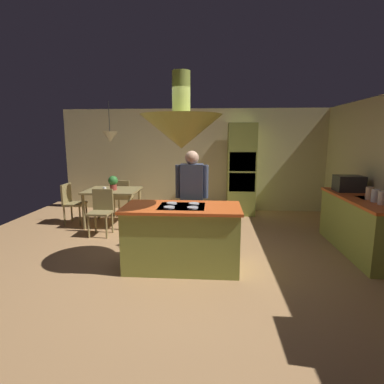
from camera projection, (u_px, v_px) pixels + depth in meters
name	position (u px, v px, depth m)	size (l,w,h in m)	color
ground	(184.00, 261.00, 4.65)	(8.16, 8.16, 0.00)	#AD7F51
wall_back	(197.00, 160.00, 7.81)	(6.80, 0.10, 2.55)	beige
kitchen_island	(182.00, 237.00, 4.37)	(1.65, 0.82, 0.92)	#939E42
counter_run_right	(362.00, 225.00, 4.96)	(0.73, 2.05, 0.90)	#939E42
oven_tower	(241.00, 169.00, 7.37)	(0.66, 0.62, 2.18)	#939E42
dining_table	(113.00, 194.00, 6.52)	(1.08, 0.92, 0.76)	olive
person_at_island	(192.00, 195.00, 4.95)	(0.53, 0.22, 1.65)	tan
range_hood	(181.00, 130.00, 4.11)	(1.10, 1.10, 1.00)	#939E42
pendant_light_over_table	(110.00, 137.00, 6.30)	(0.32, 0.32, 0.82)	beige
chair_facing_island	(101.00, 209.00, 5.87)	(0.40, 0.40, 0.87)	olive
chair_by_back_wall	(122.00, 195.00, 7.21)	(0.40, 0.40, 0.87)	olive
chair_at_corner	(71.00, 201.00, 6.61)	(0.40, 0.40, 0.87)	olive
potted_plant_on_table	(113.00, 182.00, 6.41)	(0.20, 0.20, 0.30)	#99382D
cup_on_table	(104.00, 189.00, 6.27)	(0.07, 0.07, 0.09)	white
canister_flour	(382.00, 198.00, 4.37)	(0.10, 0.10, 0.19)	silver
canister_sugar	(375.00, 196.00, 4.55)	(0.12, 0.12, 0.19)	silver
canister_tea	(369.00, 193.00, 4.72)	(0.11, 0.11, 0.20)	#E0B78C
microwave_on_counter	(349.00, 183.00, 5.44)	(0.46, 0.36, 0.28)	#232326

